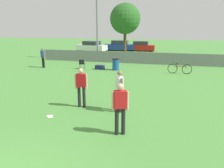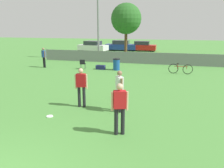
{
  "view_description": "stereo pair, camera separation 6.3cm",
  "coord_description": "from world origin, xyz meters",
  "px_view_note": "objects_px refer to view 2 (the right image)",
  "views": [
    {
      "loc": [
        3.61,
        -2.67,
        3.41
      ],
      "look_at": [
        1.34,
        6.02,
        1.05
      ],
      "focal_mm": 35.0,
      "sensor_mm": 36.0,
      "label": 1
    },
    {
      "loc": [
        3.67,
        -2.66,
        3.41
      ],
      "look_at": [
        1.34,
        6.02,
        1.05
      ],
      "focal_mm": 35.0,
      "sensor_mm": 36.0,
      "label": 2
    }
  ],
  "objects_px": {
    "folding_chair_sideline": "(83,63)",
    "gear_bag_sideline": "(101,67)",
    "player_receiver_white": "(120,88)",
    "spectator_in_blue": "(44,56)",
    "tree_near_pole": "(126,19)",
    "bicycle_sideline": "(181,69)",
    "parked_car_blue": "(121,46)",
    "player_defender_red": "(120,106)",
    "frisbee_disc": "(50,116)",
    "parked_car_red": "(142,46)",
    "player_thrower_red": "(81,85)",
    "trash_bin": "(116,64)",
    "parked_car_white": "(93,46)",
    "light_pole": "(98,8)"
  },
  "relations": [
    {
      "from": "player_receiver_white",
      "to": "spectator_in_blue",
      "type": "xyz_separation_m",
      "value": [
        -8.6,
        8.24,
        -0.02
      ]
    },
    {
      "from": "bicycle_sideline",
      "to": "spectator_in_blue",
      "type": "bearing_deg",
      "value": -177.58
    },
    {
      "from": "tree_near_pole",
      "to": "folding_chair_sideline",
      "type": "distance_m",
      "value": 8.79
    },
    {
      "from": "spectator_in_blue",
      "to": "frisbee_disc",
      "type": "height_order",
      "value": "spectator_in_blue"
    },
    {
      "from": "bicycle_sideline",
      "to": "gear_bag_sideline",
      "type": "height_order",
      "value": "bicycle_sideline"
    },
    {
      "from": "spectator_in_blue",
      "to": "frisbee_disc",
      "type": "distance_m",
      "value": 11.32
    },
    {
      "from": "light_pole",
      "to": "frisbee_disc",
      "type": "height_order",
      "value": "light_pole"
    },
    {
      "from": "gear_bag_sideline",
      "to": "parked_car_blue",
      "type": "bearing_deg",
      "value": 96.24
    },
    {
      "from": "player_receiver_white",
      "to": "bicycle_sideline",
      "type": "distance_m",
      "value": 8.95
    },
    {
      "from": "player_thrower_red",
      "to": "player_defender_red",
      "type": "bearing_deg",
      "value": -53.93
    },
    {
      "from": "folding_chair_sideline",
      "to": "parked_car_white",
      "type": "bearing_deg",
      "value": -85.52
    },
    {
      "from": "parked_car_white",
      "to": "player_receiver_white",
      "type": "bearing_deg",
      "value": -56.32
    },
    {
      "from": "gear_bag_sideline",
      "to": "player_defender_red",
      "type": "bearing_deg",
      "value": -68.97
    },
    {
      "from": "bicycle_sideline",
      "to": "parked_car_red",
      "type": "relative_size",
      "value": 0.44
    },
    {
      "from": "spectator_in_blue",
      "to": "light_pole",
      "type": "bearing_deg",
      "value": -84.99
    },
    {
      "from": "light_pole",
      "to": "parked_car_red",
      "type": "height_order",
      "value": "light_pole"
    },
    {
      "from": "frisbee_disc",
      "to": "gear_bag_sideline",
      "type": "distance_m",
      "value": 9.96
    },
    {
      "from": "gear_bag_sideline",
      "to": "trash_bin",
      "type": "bearing_deg",
      "value": 2.14
    },
    {
      "from": "spectator_in_blue",
      "to": "player_thrower_red",
      "type": "bearing_deg",
      "value": 163.26
    },
    {
      "from": "player_receiver_white",
      "to": "folding_chair_sideline",
      "type": "distance_m",
      "value": 9.84
    },
    {
      "from": "folding_chair_sideline",
      "to": "bicycle_sideline",
      "type": "relative_size",
      "value": 0.45
    },
    {
      "from": "parked_car_red",
      "to": "player_thrower_red",
      "type": "bearing_deg",
      "value": -88.88
    },
    {
      "from": "player_defender_red",
      "to": "trash_bin",
      "type": "relative_size",
      "value": 1.84
    },
    {
      "from": "frisbee_disc",
      "to": "parked_car_red",
      "type": "height_order",
      "value": "parked_car_red"
    },
    {
      "from": "player_thrower_red",
      "to": "gear_bag_sideline",
      "type": "height_order",
      "value": "player_thrower_red"
    },
    {
      "from": "tree_near_pole",
      "to": "player_thrower_red",
      "type": "distance_m",
      "value": 16.35
    },
    {
      "from": "player_defender_red",
      "to": "bicycle_sideline",
      "type": "xyz_separation_m",
      "value": [
        2.24,
        10.46,
        -0.62
      ]
    },
    {
      "from": "trash_bin",
      "to": "spectator_in_blue",
      "type": "bearing_deg",
      "value": -175.87
    },
    {
      "from": "spectator_in_blue",
      "to": "trash_bin",
      "type": "bearing_deg",
      "value": -142.79
    },
    {
      "from": "player_thrower_red",
      "to": "parked_car_red",
      "type": "xyz_separation_m",
      "value": [
        -0.46,
        23.63,
        -0.31
      ]
    },
    {
      "from": "player_receiver_white",
      "to": "parked_car_blue",
      "type": "xyz_separation_m",
      "value": [
        -5.24,
        23.5,
        -0.28
      ]
    },
    {
      "from": "folding_chair_sideline",
      "to": "parked_car_blue",
      "type": "height_order",
      "value": "parked_car_blue"
    },
    {
      "from": "tree_near_pole",
      "to": "folding_chair_sideline",
      "type": "xyz_separation_m",
      "value": [
        -2.07,
        -7.67,
        -3.78
      ]
    },
    {
      "from": "player_receiver_white",
      "to": "parked_car_blue",
      "type": "distance_m",
      "value": 24.08
    },
    {
      "from": "tree_near_pole",
      "to": "player_defender_red",
      "type": "distance_m",
      "value": 18.64
    },
    {
      "from": "bicycle_sideline",
      "to": "parked_car_red",
      "type": "distance_m",
      "value": 15.98
    },
    {
      "from": "tree_near_pole",
      "to": "folding_chair_sideline",
      "type": "height_order",
      "value": "tree_near_pole"
    },
    {
      "from": "folding_chair_sideline",
      "to": "player_defender_red",
      "type": "bearing_deg",
      "value": 106.36
    },
    {
      "from": "parked_car_white",
      "to": "player_defender_red",
      "type": "bearing_deg",
      "value": -57.07
    },
    {
      "from": "folding_chair_sideline",
      "to": "gear_bag_sideline",
      "type": "height_order",
      "value": "folding_chair_sideline"
    },
    {
      "from": "frisbee_disc",
      "to": "gear_bag_sideline",
      "type": "relative_size",
      "value": 0.36
    },
    {
      "from": "player_thrower_red",
      "to": "frisbee_disc",
      "type": "xyz_separation_m",
      "value": [
        -0.8,
        -1.35,
        -0.98
      ]
    },
    {
      "from": "frisbee_disc",
      "to": "parked_car_white",
      "type": "xyz_separation_m",
      "value": [
        -6.39,
        22.66,
        0.69
      ]
    },
    {
      "from": "player_receiver_white",
      "to": "frisbee_disc",
      "type": "xyz_separation_m",
      "value": [
        -2.51,
        -1.25,
        -0.98
      ]
    },
    {
      "from": "player_defender_red",
      "to": "spectator_in_blue",
      "type": "relative_size",
      "value": 1.02
    },
    {
      "from": "spectator_in_blue",
      "to": "parked_car_blue",
      "type": "relative_size",
      "value": 0.37
    },
    {
      "from": "player_receiver_white",
      "to": "bicycle_sideline",
      "type": "xyz_separation_m",
      "value": [
        2.7,
        8.51,
        -0.62
      ]
    },
    {
      "from": "player_defender_red",
      "to": "frisbee_disc",
      "type": "xyz_separation_m",
      "value": [
        -2.97,
        0.7,
        -0.98
      ]
    },
    {
      "from": "player_receiver_white",
      "to": "player_defender_red",
      "type": "distance_m",
      "value": 2.01
    },
    {
      "from": "player_defender_red",
      "to": "parked_car_white",
      "type": "xyz_separation_m",
      "value": [
        -9.36,
        23.36,
        -0.29
      ]
    }
  ]
}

